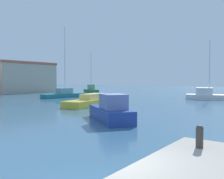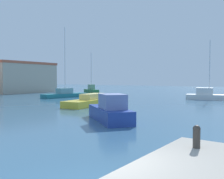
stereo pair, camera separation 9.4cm
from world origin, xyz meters
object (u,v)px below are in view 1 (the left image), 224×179
motorboat_yellow_far_left (93,101)px  sailboat_white_outer_mooring (208,95)px  sailboat_teal_mid_harbor (65,94)px  motorboat_blue_near_pier (111,111)px  mooring_bollard (200,135)px  sailboat_green_behind_lamppost (91,91)px

motorboat_yellow_far_left → sailboat_white_outer_mooring: bearing=-27.6°
sailboat_teal_mid_harbor → sailboat_white_outer_mooring: (8.83, -19.29, 0.07)m
motorboat_blue_near_pier → sailboat_white_outer_mooring: sailboat_white_outer_mooring is taller
motorboat_blue_near_pier → motorboat_yellow_far_left: size_ratio=0.62×
mooring_bollard → sailboat_teal_mid_harbor: sailboat_teal_mid_harbor is taller
motorboat_blue_near_pier → sailboat_green_behind_lamppost: 30.75m
motorboat_blue_near_pier → sailboat_white_outer_mooring: 22.53m
sailboat_teal_mid_harbor → mooring_bollard: bearing=-127.6°
sailboat_white_outer_mooring → sailboat_teal_mid_harbor: bearing=114.6°
sailboat_teal_mid_harbor → motorboat_blue_near_pier: bearing=-125.6°
mooring_bollard → sailboat_white_outer_mooring: size_ratio=0.07×
motorboat_blue_near_pier → sailboat_green_behind_lamppost: (22.29, 21.18, -0.00)m
sailboat_teal_mid_harbor → motorboat_blue_near_pier: 23.53m
mooring_bollard → sailboat_green_behind_lamppost: 41.72m
mooring_bollard → sailboat_white_outer_mooring: sailboat_white_outer_mooring is taller
motorboat_blue_near_pier → sailboat_white_outer_mooring: (22.53, -0.16, -0.07)m
sailboat_green_behind_lamppost → sailboat_white_outer_mooring: sailboat_white_outer_mooring is taller
sailboat_teal_mid_harbor → sailboat_white_outer_mooring: size_ratio=1.32×
motorboat_blue_near_pier → motorboat_yellow_far_left: bearing=47.2°
mooring_bollard → sailboat_teal_mid_harbor: (21.03, 27.33, -0.89)m
sailboat_green_behind_lamppost → mooring_bollard: bearing=-135.2°
motorboat_yellow_far_left → sailboat_white_outer_mooring: size_ratio=1.03×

